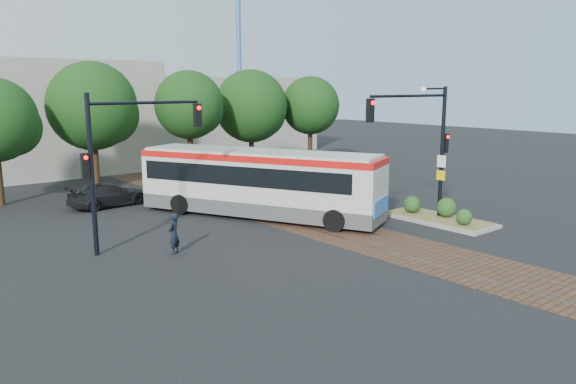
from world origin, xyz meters
The scene contains 11 objects.
ground centered at (0.00, 0.00, 0.00)m, with size 120.00×120.00×0.00m, color black.
trackbed centered at (0.00, 4.00, 0.01)m, with size 3.60×40.00×0.02m.
tree_row centered at (1.21, 16.42, 4.85)m, with size 26.40×5.60×7.67m.
warehouses centered at (-0.53, 28.75, 3.81)m, with size 40.00×13.00×8.00m.
crane centered at (18.00, 34.00, 10.88)m, with size 8.00×0.50×18.00m.
city_bus centered at (-1.06, 5.18, 1.79)m, with size 7.43×11.90×3.21m.
traffic_island centered at (4.82, -0.90, 0.33)m, with size 2.20×5.20×1.13m.
signal_pole_main centered at (3.86, -0.81, 4.16)m, with size 5.49×0.46×6.00m.
signal_pole_left centered at (-8.37, 4.00, 3.86)m, with size 4.99×0.34×6.00m.
officer centered at (-7.19, 2.29, 0.78)m, with size 0.57×0.37×1.56m, color black.
parked_car centered at (-5.68, 12.11, 0.61)m, with size 1.72×4.23×1.23m, color black.
Camera 1 is at (-16.90, -16.11, 6.23)m, focal length 35.00 mm.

